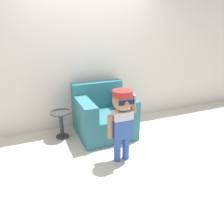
% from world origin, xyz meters
% --- Properties ---
extents(ground_plane, '(10.00, 10.00, 0.00)m').
position_xyz_m(ground_plane, '(0.00, 0.00, 0.00)').
color(ground_plane, beige).
extents(wall_back, '(10.00, 0.05, 2.60)m').
position_xyz_m(wall_back, '(0.00, 0.77, 1.30)').
color(wall_back, silver).
rests_on(wall_back, ground_plane).
extents(armchair, '(0.91, 0.90, 0.87)m').
position_xyz_m(armchair, '(0.07, 0.23, 0.33)').
color(armchair, teal).
rests_on(armchair, ground_plane).
extents(person_child, '(0.42, 0.32, 1.04)m').
position_xyz_m(person_child, '(0.02, -0.65, 0.69)').
color(person_child, '#3356AD').
rests_on(person_child, ground_plane).
extents(side_table, '(0.34, 0.34, 0.47)m').
position_xyz_m(side_table, '(-0.64, 0.36, 0.28)').
color(side_table, '#333333').
rests_on(side_table, ground_plane).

